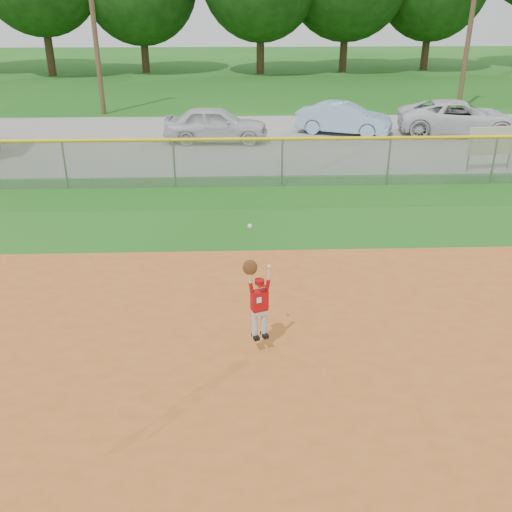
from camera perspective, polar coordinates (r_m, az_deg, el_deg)
The scene contains 9 objects.
ground at distance 9.21m, azimuth 7.59°, elevation -12.53°, with size 120.00×120.00×0.00m, color #1B5814.
parking_strip at distance 23.89m, azimuth 1.43°, elevation 11.48°, with size 44.00×10.00×0.03m, color gray.
car_white_a at distance 23.51m, azimuth -4.03°, elevation 13.01°, with size 1.67×4.14×1.41m, color silver.
car_blue at distance 25.15m, azimuth 8.78°, elevation 13.45°, with size 1.38×3.95×1.30m, color #8BB1CF.
car_white_b at distance 26.21m, azimuth 19.64°, elevation 12.90°, with size 2.33×5.06×1.41m, color silver.
sponsor_sign at distance 20.96m, azimuth 22.49°, elevation 10.48°, with size 1.69×0.29×1.51m.
outfield_fence at distance 17.87m, azimuth 2.63°, elevation 9.71°, with size 40.06×0.10×1.55m.
power_lines at distance 29.31m, azimuth 2.89°, elevation 23.16°, with size 19.40×0.24×9.00m.
ballplayer at distance 9.29m, azimuth 0.21°, elevation -4.34°, with size 0.48×0.26×2.06m.
Camera 1 is at (-1.46, -7.19, 5.57)m, focal length 40.00 mm.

